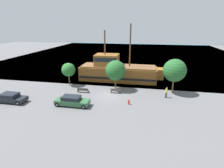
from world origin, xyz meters
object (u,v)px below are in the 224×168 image
object	(u,v)px
moored_boat_outer	(145,71)
bench_promenade_west	(83,90)
moored_boat_dockside	(101,65)
bench_promenade_east	(116,91)
parked_car_curb_mid	(72,101)
pedestrian_walking_near	(166,92)
fire_hydrant	(129,102)
pirate_ship	(117,71)
parked_car_curb_front	(11,98)

from	to	relation	value
moored_boat_outer	bench_promenade_west	size ratio (longest dim) A/B	3.07
moored_boat_dockside	bench_promenade_east	distance (m)	18.96
moored_boat_dockside	parked_car_curb_mid	size ratio (longest dim) A/B	1.26
moored_boat_dockside	bench_promenade_west	xyz separation A→B (m)	(1.37, -18.43, -0.20)
moored_boat_outer	pedestrian_walking_near	xyz separation A→B (m)	(3.38, -13.85, 0.16)
moored_boat_dockside	fire_hydrant	distance (m)	23.56
fire_hydrant	bench_promenade_east	bearing A→B (deg)	123.44
moored_boat_dockside	bench_promenade_east	world-z (taller)	moored_boat_dockside
bench_promenade_east	pirate_ship	bearing A→B (deg)	97.46
pirate_ship	bench_promenade_west	xyz separation A→B (m)	(-4.55, -8.11, -1.50)
moored_boat_dockside	parked_car_curb_mid	xyz separation A→B (m)	(1.58, -23.51, 0.08)
moored_boat_dockside	bench_promenade_west	bearing A→B (deg)	-85.73
pirate_ship	parked_car_curb_front	xyz separation A→B (m)	(-13.79, -13.77, -1.25)
moored_boat_outer	pirate_ship	bearing A→B (deg)	-132.99
parked_car_curb_mid	fire_hydrant	xyz separation A→B (m)	(7.88, 1.94, -0.31)
parked_car_curb_front	fire_hydrant	xyz separation A→B (m)	(17.33, 2.51, -0.29)
parked_car_curb_mid	bench_promenade_east	bearing A→B (deg)	47.79
bench_promenade_east	bench_promenade_west	distance (m)	5.56
pirate_ship	moored_boat_outer	distance (m)	8.49
moored_boat_outer	bench_promenade_east	bearing A→B (deg)	-109.44
parked_car_curb_mid	pirate_ship	bearing A→B (deg)	71.79
moored_boat_dockside	parked_car_curb_front	distance (m)	25.34
bench_promenade_east	parked_car_curb_mid	bearing A→B (deg)	-132.21
parked_car_curb_mid	moored_boat_outer	bearing A→B (deg)	62.50
parked_car_curb_front	parked_car_curb_mid	distance (m)	9.47
moored_boat_dockside	bench_promenade_east	xyz separation A→B (m)	(6.89, -17.67, -0.21)
moored_boat_dockside	parked_car_curb_front	world-z (taller)	moored_boat_dockside
bench_promenade_west	moored_boat_outer	bearing A→B (deg)	54.22
moored_boat_dockside	bench_promenade_east	size ratio (longest dim) A/B	3.60
parked_car_curb_front	fire_hydrant	world-z (taller)	parked_car_curb_front
moored_boat_outer	bench_promenade_east	xyz separation A→B (m)	(-4.76, -13.49, -0.28)
fire_hydrant	parked_car_curb_mid	bearing A→B (deg)	-166.21
fire_hydrant	bench_promenade_east	world-z (taller)	bench_promenade_east
fire_hydrant	bench_promenade_west	distance (m)	8.68
moored_boat_dockside	parked_car_curb_front	size ratio (longest dim) A/B	1.34
bench_promenade_east	moored_boat_dockside	bearing A→B (deg)	111.29
fire_hydrant	pedestrian_walking_near	world-z (taller)	pedestrian_walking_near
parked_car_curb_front	pedestrian_walking_near	bearing A→B (deg)	14.84
parked_car_curb_mid	bench_promenade_west	world-z (taller)	parked_car_curb_mid
bench_promenade_west	bench_promenade_east	bearing A→B (deg)	7.87
pirate_ship	parked_car_curb_mid	size ratio (longest dim) A/B	3.48
fire_hydrant	bench_promenade_east	size ratio (longest dim) A/B	0.45
moored_boat_dockside	pedestrian_walking_near	bearing A→B (deg)	-50.18
pirate_ship	bench_promenade_west	bearing A→B (deg)	-119.28
parked_car_curb_mid	pedestrian_walking_near	bearing A→B (deg)	22.21
pirate_ship	moored_boat_dockside	bearing A→B (deg)	119.86
moored_boat_outer	moored_boat_dockside	bearing A→B (deg)	160.28
parked_car_curb_front	bench_promenade_east	bearing A→B (deg)	23.52
pirate_ship	moored_boat_outer	xyz separation A→B (m)	(5.73, 6.14, -1.23)
parked_car_curb_front	pedestrian_walking_near	distance (m)	23.68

